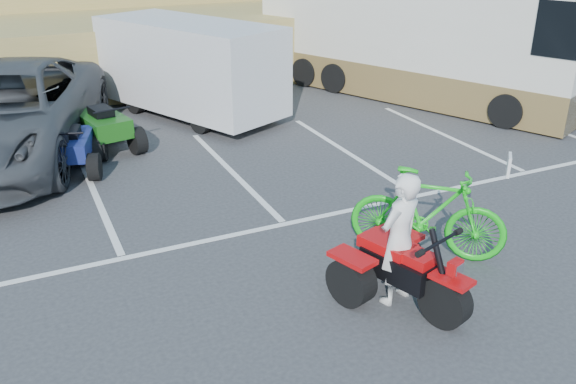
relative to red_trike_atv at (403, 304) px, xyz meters
name	(u,v)px	position (x,y,z in m)	size (l,w,h in m)	color
ground	(359,297)	(-0.46, 0.38, 0.00)	(100.00, 100.00, 0.00)	#343436
parking_stripes	(289,180)	(0.40, 4.45, 0.00)	(28.00, 5.16, 0.01)	white
grass_embankment	(122,26)	(-0.46, 15.86, 1.42)	(40.00, 8.50, 3.10)	#9B8D46
red_trike_atv	(403,304)	(0.00, 0.00, 0.00)	(1.33, 1.78, 1.16)	#BC0A0C
rider	(399,239)	(-0.05, 0.14, 0.92)	(0.67, 0.44, 1.83)	white
green_dirt_bike	(428,213)	(1.05, 0.97, 0.69)	(0.65, 2.31, 1.39)	#14BF19
grey_pickup	(5,113)	(-4.45, 8.19, 0.97)	(3.22, 6.98, 1.94)	#414347
cargo_trailer	(190,66)	(-0.01, 9.53, 1.30)	(3.99, 5.52, 2.39)	silver
rv_motorhome	(414,44)	(6.32, 8.73, 1.48)	(6.09, 9.63, 3.41)	silver
quad_atv_blue	(76,171)	(-3.34, 6.74, 0.00)	(1.17, 1.57, 1.02)	navy
quad_atv_green	(106,151)	(-2.57, 7.68, 0.00)	(1.28, 1.72, 1.12)	#185613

